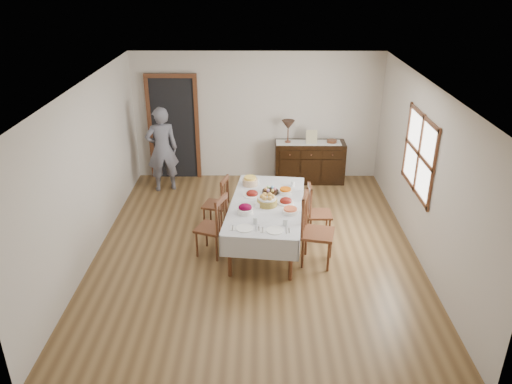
{
  "coord_description": "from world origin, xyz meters",
  "views": [
    {
      "loc": [
        0.05,
        -6.82,
        4.15
      ],
      "look_at": [
        0.0,
        0.1,
        0.95
      ],
      "focal_mm": 35.0,
      "sensor_mm": 36.0,
      "label": 1
    }
  ],
  "objects_px": {
    "dining_table": "(266,209)",
    "table_lamp": "(288,126)",
    "sideboard": "(310,162)",
    "chair_right_far": "(317,211)",
    "chair_right_near": "(314,229)",
    "person": "(162,147)",
    "chair_left_near": "(214,225)",
    "chair_left_far": "(218,202)"
  },
  "relations": [
    {
      "from": "sideboard",
      "to": "table_lamp",
      "type": "distance_m",
      "value": 0.9
    },
    {
      "from": "dining_table",
      "to": "chair_right_far",
      "type": "bearing_deg",
      "value": 25.67
    },
    {
      "from": "chair_left_near",
      "to": "table_lamp",
      "type": "relative_size",
      "value": 2.17
    },
    {
      "from": "chair_right_far",
      "to": "chair_right_near",
      "type": "bearing_deg",
      "value": 169.69
    },
    {
      "from": "table_lamp",
      "to": "sideboard",
      "type": "bearing_deg",
      "value": 1.92
    },
    {
      "from": "chair_right_far",
      "to": "dining_table",
      "type": "bearing_deg",
      "value": 108.14
    },
    {
      "from": "table_lamp",
      "to": "chair_right_far",
      "type": "bearing_deg",
      "value": -80.99
    },
    {
      "from": "chair_left_near",
      "to": "person",
      "type": "bearing_deg",
      "value": -133.26
    },
    {
      "from": "chair_left_far",
      "to": "sideboard",
      "type": "relative_size",
      "value": 0.65
    },
    {
      "from": "chair_left_near",
      "to": "chair_right_far",
      "type": "relative_size",
      "value": 1.08
    },
    {
      "from": "dining_table",
      "to": "chair_right_far",
      "type": "height_order",
      "value": "chair_right_far"
    },
    {
      "from": "chair_right_near",
      "to": "person",
      "type": "relative_size",
      "value": 0.62
    },
    {
      "from": "dining_table",
      "to": "table_lamp",
      "type": "relative_size",
      "value": 4.96
    },
    {
      "from": "chair_left_near",
      "to": "chair_left_far",
      "type": "height_order",
      "value": "chair_left_near"
    },
    {
      "from": "chair_left_near",
      "to": "person",
      "type": "distance_m",
      "value": 2.75
    },
    {
      "from": "dining_table",
      "to": "chair_left_near",
      "type": "xyz_separation_m",
      "value": [
        -0.8,
        -0.27,
        -0.15
      ]
    },
    {
      "from": "person",
      "to": "table_lamp",
      "type": "distance_m",
      "value": 2.51
    },
    {
      "from": "chair_left_near",
      "to": "chair_left_far",
      "type": "xyz_separation_m",
      "value": [
        -0.01,
        0.89,
        -0.04
      ]
    },
    {
      "from": "chair_left_near",
      "to": "sideboard",
      "type": "xyz_separation_m",
      "value": [
        1.72,
        2.87,
        -0.08
      ]
    },
    {
      "from": "table_lamp",
      "to": "person",
      "type": "bearing_deg",
      "value": -170.45
    },
    {
      "from": "sideboard",
      "to": "person",
      "type": "xyz_separation_m",
      "value": [
        -2.92,
        -0.43,
        0.48
      ]
    },
    {
      "from": "dining_table",
      "to": "chair_right_near",
      "type": "relative_size",
      "value": 2.03
    },
    {
      "from": "chair_left_far",
      "to": "chair_right_near",
      "type": "xyz_separation_m",
      "value": [
        1.51,
        -1.11,
        0.1
      ]
    },
    {
      "from": "dining_table",
      "to": "chair_right_near",
      "type": "bearing_deg",
      "value": -29.18
    },
    {
      "from": "chair_right_far",
      "to": "table_lamp",
      "type": "bearing_deg",
      "value": 7.7
    },
    {
      "from": "dining_table",
      "to": "table_lamp",
      "type": "distance_m",
      "value": 2.68
    },
    {
      "from": "chair_left_near",
      "to": "chair_right_near",
      "type": "xyz_separation_m",
      "value": [
        1.5,
        -0.22,
        0.06
      ]
    },
    {
      "from": "chair_right_far",
      "to": "person",
      "type": "distance_m",
      "value": 3.42
    },
    {
      "from": "chair_right_near",
      "to": "chair_right_far",
      "type": "distance_m",
      "value": 0.8
    },
    {
      "from": "person",
      "to": "table_lamp",
      "type": "bearing_deg",
      "value": 171.21
    },
    {
      "from": "chair_left_near",
      "to": "chair_right_far",
      "type": "xyz_separation_m",
      "value": [
        1.62,
        0.56,
        -0.04
      ]
    },
    {
      "from": "dining_table",
      "to": "table_lamp",
      "type": "height_order",
      "value": "table_lamp"
    },
    {
      "from": "sideboard",
      "to": "person",
      "type": "distance_m",
      "value": 2.99
    },
    {
      "from": "chair_left_near",
      "to": "person",
      "type": "xyz_separation_m",
      "value": [
        -1.2,
        2.44,
        0.39
      ]
    },
    {
      "from": "sideboard",
      "to": "chair_right_far",
      "type": "bearing_deg",
      "value": -92.38
    },
    {
      "from": "chair_left_near",
      "to": "chair_right_near",
      "type": "distance_m",
      "value": 1.52
    },
    {
      "from": "chair_left_far",
      "to": "table_lamp",
      "type": "relative_size",
      "value": 1.99
    },
    {
      "from": "dining_table",
      "to": "person",
      "type": "bearing_deg",
      "value": 138.92
    },
    {
      "from": "chair_left_far",
      "to": "person",
      "type": "relative_size",
      "value": 0.51
    },
    {
      "from": "chair_right_far",
      "to": "person",
      "type": "bearing_deg",
      "value": 55.05
    },
    {
      "from": "chair_left_far",
      "to": "chair_right_far",
      "type": "relative_size",
      "value": 0.99
    },
    {
      "from": "dining_table",
      "to": "chair_left_near",
      "type": "bearing_deg",
      "value": -154.86
    }
  ]
}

